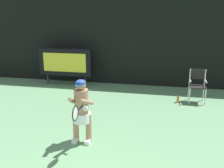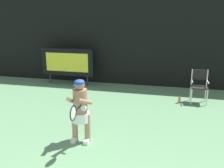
{
  "view_description": "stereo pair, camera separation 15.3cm",
  "coord_description": "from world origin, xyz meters",
  "px_view_note": "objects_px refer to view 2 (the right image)",
  "views": [
    {
      "loc": [
        0.61,
        -1.26,
        2.75
      ],
      "look_at": [
        -0.64,
        4.67,
        1.05
      ],
      "focal_mm": 38.93,
      "sensor_mm": 36.0,
      "label": 1
    },
    {
      "loc": [
        0.76,
        -1.23,
        2.75
      ],
      "look_at": [
        -0.64,
        4.67,
        1.05
      ],
      "focal_mm": 38.93,
      "sensor_mm": 36.0,
      "label": 2
    }
  ],
  "objects_px": {
    "scoreboard": "(68,62)",
    "tennis_player": "(80,109)",
    "tennis_racket": "(74,113)",
    "umpire_chair": "(199,84)",
    "water_bottle": "(179,99)"
  },
  "relations": [
    {
      "from": "scoreboard",
      "to": "umpire_chair",
      "type": "height_order",
      "value": "scoreboard"
    },
    {
      "from": "scoreboard",
      "to": "umpire_chair",
      "type": "relative_size",
      "value": 2.04
    },
    {
      "from": "water_bottle",
      "to": "tennis_player",
      "type": "xyz_separation_m",
      "value": [
        -2.24,
        -3.11,
        0.66
      ]
    },
    {
      "from": "scoreboard",
      "to": "tennis_player",
      "type": "xyz_separation_m",
      "value": [
        2.18,
        -4.39,
        -0.16
      ]
    },
    {
      "from": "water_bottle",
      "to": "tennis_player",
      "type": "bearing_deg",
      "value": -125.77
    },
    {
      "from": "umpire_chair",
      "to": "tennis_racket",
      "type": "xyz_separation_m",
      "value": [
        -2.74,
        -3.94,
        0.33
      ]
    },
    {
      "from": "tennis_player",
      "to": "tennis_racket",
      "type": "height_order",
      "value": "tennis_player"
    },
    {
      "from": "scoreboard",
      "to": "tennis_player",
      "type": "height_order",
      "value": "scoreboard"
    },
    {
      "from": "umpire_chair",
      "to": "water_bottle",
      "type": "xyz_separation_m",
      "value": [
        -0.59,
        -0.22,
        -0.5
      ]
    },
    {
      "from": "water_bottle",
      "to": "tennis_racket",
      "type": "xyz_separation_m",
      "value": [
        -2.15,
        -3.72,
        0.82
      ]
    },
    {
      "from": "scoreboard",
      "to": "tennis_player",
      "type": "distance_m",
      "value": 4.9
    },
    {
      "from": "scoreboard",
      "to": "tennis_player",
      "type": "bearing_deg",
      "value": -63.53
    },
    {
      "from": "scoreboard",
      "to": "tennis_racket",
      "type": "distance_m",
      "value": 5.49
    },
    {
      "from": "umpire_chair",
      "to": "tennis_racket",
      "type": "bearing_deg",
      "value": -124.83
    },
    {
      "from": "scoreboard",
      "to": "tennis_racket",
      "type": "height_order",
      "value": "scoreboard"
    }
  ]
}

